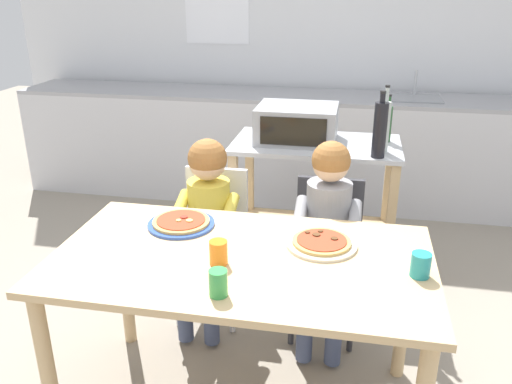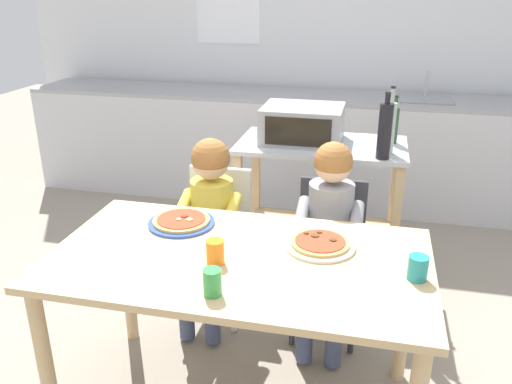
{
  "view_description": "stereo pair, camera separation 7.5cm",
  "coord_description": "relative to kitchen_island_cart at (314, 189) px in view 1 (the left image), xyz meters",
  "views": [
    {
      "loc": [
        0.4,
        -1.76,
        1.75
      ],
      "look_at": [
        0.0,
        0.3,
        0.91
      ],
      "focal_mm": 36.74,
      "sensor_mm": 36.0,
      "label": 1
    },
    {
      "loc": [
        0.47,
        -1.74,
        1.75
      ],
      "look_at": [
        0.0,
        0.3,
        0.91
      ],
      "focal_mm": 36.74,
      "sensor_mm": 36.0,
      "label": 2
    }
  ],
  "objects": [
    {
      "name": "child_in_yellow_shirt",
      "position": [
        -0.5,
        -0.62,
        0.08
      ],
      "size": [
        0.32,
        0.42,
        1.01
      ],
      "color": "#424C6B",
      "rests_on": "ground"
    },
    {
      "name": "dining_chair_right",
      "position": [
        0.12,
        -0.54,
        -0.1
      ],
      "size": [
        0.36,
        0.36,
        0.81
      ],
      "color": "#333338",
      "rests_on": "ground"
    },
    {
      "name": "drinking_cup_teal",
      "position": [
        0.48,
        -1.24,
        0.22
      ],
      "size": [
        0.07,
        0.07,
        0.09
      ],
      "primitive_type": "cylinder",
      "color": "teal",
      "rests_on": "dining_table"
    },
    {
      "name": "back_wall_tiled",
      "position": [
        -0.19,
        1.68,
        0.77
      ],
      "size": [
        5.39,
        0.13,
        2.7
      ],
      "color": "silver",
      "rests_on": "ground"
    },
    {
      "name": "pizza_plate_cream",
      "position": [
        0.12,
        -1.07,
        0.19
      ],
      "size": [
        0.29,
        0.29,
        0.03
      ],
      "color": "beige",
      "rests_on": "dining_table"
    },
    {
      "name": "bottle_slim_sauce",
      "position": [
        0.4,
        0.11,
        0.41
      ],
      "size": [
        0.06,
        0.06,
        0.28
      ],
      "color": "#1E4723",
      "rests_on": "kitchen_island_cart"
    },
    {
      "name": "dining_table",
      "position": [
        -0.18,
        -1.22,
        0.08
      ],
      "size": [
        1.48,
        0.82,
        0.76
      ],
      "color": "tan",
      "rests_on": "ground"
    },
    {
      "name": "bottle_clear_vinegar",
      "position": [
        0.37,
        -0.11,
        0.44
      ],
      "size": [
        0.06,
        0.06,
        0.37
      ],
      "color": "#ADB7B2",
      "rests_on": "kitchen_island_cart"
    },
    {
      "name": "toaster_oven",
      "position": [
        -0.12,
        0.02,
        0.4
      ],
      "size": [
        0.46,
        0.38,
        0.21
      ],
      "color": "#999BA0",
      "rests_on": "kitchen_island_cart"
    },
    {
      "name": "dining_chair_left",
      "position": [
        -0.5,
        -0.5,
        -0.1
      ],
      "size": [
        0.36,
        0.36,
        0.81
      ],
      "color": "silver",
      "rests_on": "ground"
    },
    {
      "name": "kitchen_island_cart",
      "position": [
        0.0,
        0.0,
        0.0
      ],
      "size": [
        0.98,
        0.55,
        0.88
      ],
      "color": "#B7BABF",
      "rests_on": "ground"
    },
    {
      "name": "bottle_dark_olive_oil",
      "position": [
        0.35,
        -0.21,
        0.45
      ],
      "size": [
        0.07,
        0.07,
        0.36
      ],
      "color": "black",
      "rests_on": "kitchen_island_cart"
    },
    {
      "name": "child_in_grey_shirt",
      "position": [
        0.12,
        -0.66,
        0.09
      ],
      "size": [
        0.32,
        0.42,
        1.04
      ],
      "color": "#424C6B",
      "rests_on": "ground"
    },
    {
      "name": "pizza_plate_blue_rimmed",
      "position": [
        -0.5,
        -1.0,
        0.19
      ],
      "size": [
        0.29,
        0.29,
        0.03
      ],
      "color": "#3356B7",
      "rests_on": "dining_table"
    },
    {
      "name": "drinking_cup_orange",
      "position": [
        -0.25,
        -1.29,
        0.23
      ],
      "size": [
        0.07,
        0.07,
        0.09
      ],
      "primitive_type": "cylinder",
      "color": "orange",
      "rests_on": "dining_table"
    },
    {
      "name": "ground_plane",
      "position": [
        -0.18,
        -0.08,
        -0.58
      ],
      "size": [
        11.35,
        11.35,
        0.0
      ],
      "primitive_type": "plane",
      "color": "gray"
    },
    {
      "name": "drinking_cup_green",
      "position": [
        -0.2,
        -1.5,
        0.23
      ],
      "size": [
        0.06,
        0.06,
        0.1
      ],
      "primitive_type": "cylinder",
      "color": "green",
      "rests_on": "dining_table"
    },
    {
      "name": "kitchen_counter",
      "position": [
        -0.18,
        1.27,
        -0.13
      ],
      "size": [
        4.85,
        0.6,
        1.1
      ],
      "color": "silver",
      "rests_on": "ground"
    }
  ]
}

